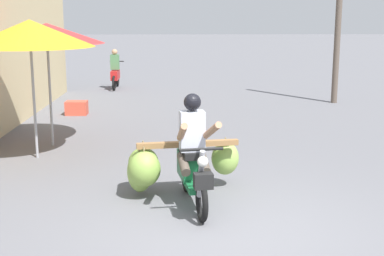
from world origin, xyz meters
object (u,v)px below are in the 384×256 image
at_px(market_umbrella_further_along, 30,33).
at_px(utility_pole, 339,14).
at_px(market_umbrella_near_shop, 47,33).
at_px(produce_crate, 77,108).
at_px(motorbike_distant_ahead_left, 115,73).
at_px(motorbike_main_loaded, 175,162).

xyz_separation_m(market_umbrella_further_along, utility_pole, (7.27, 6.12, 0.32)).
distance_m(market_umbrella_near_shop, utility_pole, 8.88).
bearing_deg(produce_crate, motorbike_distant_ahead_left, 84.76).
xyz_separation_m(produce_crate, utility_pole, (7.35, 1.80, 2.44)).
relative_size(market_umbrella_near_shop, market_umbrella_further_along, 0.97).
bearing_deg(market_umbrella_near_shop, utility_pole, 35.78).
bearing_deg(motorbike_distant_ahead_left, market_umbrella_further_along, -92.30).
height_order(market_umbrella_near_shop, market_umbrella_further_along, market_umbrella_further_along).
height_order(motorbike_main_loaded, produce_crate, motorbike_main_loaded).
bearing_deg(produce_crate, market_umbrella_further_along, -88.96).
relative_size(market_umbrella_further_along, produce_crate, 4.53).
bearing_deg(motorbike_distant_ahead_left, market_umbrella_near_shop, -92.06).
bearing_deg(market_umbrella_near_shop, motorbike_distant_ahead_left, 87.94).
bearing_deg(motorbike_distant_ahead_left, produce_crate, -95.24).
distance_m(motorbike_main_loaded, market_umbrella_further_along, 3.88).
xyz_separation_m(market_umbrella_near_shop, market_umbrella_further_along, (-0.07, -0.93, 0.04)).
height_order(motorbike_distant_ahead_left, market_umbrella_near_shop, market_umbrella_near_shop).
relative_size(motorbike_main_loaded, produce_crate, 3.45).
distance_m(motorbike_distant_ahead_left, produce_crate, 4.94).
height_order(motorbike_distant_ahead_left, utility_pole, utility_pole).
relative_size(produce_crate, utility_pole, 0.11).
xyz_separation_m(motorbike_distant_ahead_left, utility_pole, (6.90, -3.11, 2.05)).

